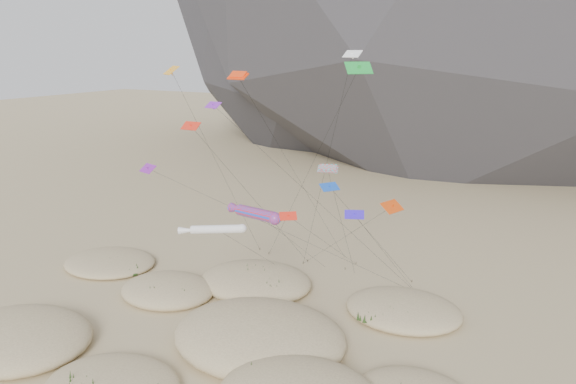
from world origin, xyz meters
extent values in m
plane|color=#CCB789|center=(0.00, 0.00, 0.00)|extent=(500.00, 500.00, 0.00)
ellipsoid|color=#CCB789|center=(-16.15, -7.53, 0.73)|extent=(14.92, 12.68, 3.24)
ellipsoid|color=#CCB789|center=(-10.89, 7.95, 0.58)|extent=(11.08, 9.41, 2.57)
ellipsoid|color=#CCB789|center=(3.98, 3.31, 0.91)|extent=(16.87, 14.34, 4.03)
ellipsoid|color=#CCB789|center=(-3.22, 14.53, 0.68)|extent=(13.51, 11.48, 3.01)
ellipsoid|color=#CCB789|center=(14.14, 15.79, 0.54)|extent=(12.27, 10.43, 2.41)
ellipsoid|color=#CCB789|center=(-23.28, 11.38, 0.42)|extent=(12.20, 10.37, 1.88)
ellipsoid|color=black|center=(-18.06, -6.53, 0.90)|extent=(2.88, 2.46, 0.86)
ellipsoid|color=black|center=(-14.64, -4.35, 0.80)|extent=(2.26, 1.93, 0.68)
ellipsoid|color=black|center=(-11.38, 6.86, 0.80)|extent=(2.99, 2.56, 0.90)
ellipsoid|color=black|center=(-7.59, 7.81, 0.70)|extent=(2.46, 2.10, 0.74)
ellipsoid|color=black|center=(3.64, 3.64, 1.10)|extent=(3.51, 3.00, 1.05)
ellipsoid|color=black|center=(6.18, 7.10, 1.00)|extent=(2.86, 2.44, 0.86)
ellipsoid|color=black|center=(1.35, 1.24, 0.90)|extent=(2.68, 2.29, 0.80)
ellipsoid|color=black|center=(-3.38, 14.60, 1.00)|extent=(2.85, 2.44, 0.86)
ellipsoid|color=black|center=(-0.14, 12.52, 0.90)|extent=(2.23, 1.91, 0.67)
ellipsoid|color=black|center=(14.18, 14.28, 0.70)|extent=(2.22, 1.90, 0.67)
ellipsoid|color=black|center=(12.02, 12.04, 0.60)|extent=(2.39, 2.04, 0.72)
ellipsoid|color=black|center=(-22.48, 11.18, 0.50)|extent=(2.02, 1.73, 0.61)
ellipsoid|color=black|center=(-18.51, 10.16, 0.40)|extent=(2.27, 1.95, 0.68)
cylinder|color=#3F2D1E|center=(-1.52, 23.56, 0.15)|extent=(0.08, 0.08, 0.30)
cylinder|color=#3F2D1E|center=(-1.30, 24.48, 0.15)|extent=(0.08, 0.08, 0.30)
cylinder|color=#3F2D1E|center=(4.04, 24.32, 0.15)|extent=(0.08, 0.08, 0.30)
cylinder|color=#3F2D1E|center=(4.61, 26.66, 0.15)|extent=(0.08, 0.08, 0.30)
cylinder|color=#3F2D1E|center=(12.60, 24.45, 0.15)|extent=(0.08, 0.08, 0.30)
cylinder|color=#3F2D1E|center=(-7.19, 24.47, 0.15)|extent=(0.08, 0.08, 0.30)
cylinder|color=#3F2D1E|center=(13.90, 21.66, 0.15)|extent=(0.08, 0.08, 0.30)
cylinder|color=#3F2D1E|center=(-9.15, 25.39, 0.15)|extent=(0.08, 0.08, 0.30)
cylinder|color=#FF1D1A|center=(-0.03, 9.68, 10.70)|extent=(6.49, 3.86, 1.87)
sphere|color=#FF1D1A|center=(2.92, 8.31, 10.96)|extent=(1.25, 1.25, 1.25)
cone|color=#FF1D1A|center=(-3.28, 11.19, 10.37)|extent=(2.90, 2.11, 1.34)
cylinder|color=black|center=(0.68, 16.84, 5.35)|extent=(1.44, 14.34, 10.72)
cylinder|color=silver|center=(-2.86, 6.57, 9.48)|extent=(5.32, 2.60, 1.21)
sphere|color=silver|center=(-0.37, 7.46, 9.69)|extent=(0.89, 0.89, 0.89)
cone|color=silver|center=(-5.60, 5.59, 9.21)|extent=(2.30, 1.45, 0.91)
cylinder|color=black|center=(-2.46, 13.39, 4.74)|extent=(0.83, 13.66, 9.50)
cube|color=#F3370C|center=(-4.04, 12.93, 24.33)|extent=(2.50, 1.37, 0.71)
cube|color=#F3370C|center=(-4.04, 12.93, 24.51)|extent=(2.11, 1.09, 0.69)
cylinder|color=black|center=(-0.82, 20.56, 12.16)|extent=(6.48, 15.30, 24.34)
cube|color=#FF1A2A|center=(6.64, 12.51, 15.49)|extent=(2.20, 1.37, 0.58)
cube|color=#FF1A2A|center=(6.64, 12.51, 15.68)|extent=(1.86, 1.12, 0.57)
cylinder|color=black|center=(6.08, 18.18, 7.75)|extent=(1.13, 11.37, 15.51)
cube|color=red|center=(-6.07, 7.24, 19.65)|extent=(1.92, 1.00, 0.73)
cube|color=red|center=(-6.07, 7.24, 19.50)|extent=(0.23, 0.22, 0.66)
cylinder|color=black|center=(-3.69, 15.86, 9.85)|extent=(4.80, 17.26, 19.62)
cube|color=purple|center=(-14.86, 10.30, 13.83)|extent=(2.38, 1.70, 0.84)
cube|color=purple|center=(-14.86, 10.30, 13.68)|extent=(0.32, 0.32, 0.73)
cylinder|color=black|center=(-0.48, 15.98, 6.94)|extent=(28.78, 11.39, 13.80)
cube|color=#351BE5|center=(11.03, 8.78, 12.41)|extent=(2.01, 1.57, 0.61)
cube|color=#351BE5|center=(11.03, 8.78, 12.26)|extent=(0.26, 0.23, 0.62)
cylinder|color=black|center=(12.46, 15.22, 6.23)|extent=(2.90, 12.90, 12.38)
cube|color=#E4440C|center=(14.65, 8.47, 13.73)|extent=(1.72, 2.38, 0.81)
cube|color=#E4440C|center=(14.65, 8.47, 13.58)|extent=(0.31, 0.32, 0.73)
cylinder|color=black|center=(6.56, 16.02, 6.89)|extent=(16.19, 15.12, 13.70)
cube|color=green|center=(10.46, 10.23, 25.50)|extent=(2.53, 2.41, 1.04)
cube|color=green|center=(10.46, 10.23, 25.35)|extent=(0.45, 0.46, 0.78)
cylinder|color=black|center=(1.64, 17.35, 12.77)|extent=(17.68, 14.27, 25.46)
cube|color=red|center=(6.08, 5.14, 12.53)|extent=(1.75, 1.56, 0.60)
cube|color=red|center=(6.08, 5.14, 12.38)|extent=(0.26, 0.26, 0.54)
cylinder|color=black|center=(5.34, 15.90, 6.29)|extent=(1.50, 21.53, 12.51)
cube|color=purple|center=(-5.58, 10.49, 21.46)|extent=(1.83, 1.20, 0.61)
cube|color=purple|center=(-5.58, 10.49, 21.31)|extent=(0.23, 0.20, 0.59)
cylinder|color=black|center=(4.16, 16.08, 10.76)|extent=(19.51, 11.20, 21.43)
cube|color=#FFA61A|center=(-10.34, 9.82, 24.92)|extent=(2.58, 2.29, 0.90)
cube|color=#FFA61A|center=(-10.34, 9.82, 24.77)|extent=(0.38, 0.38, 0.79)
cylinder|color=black|center=(-9.75, 17.60, 12.49)|extent=(1.21, 15.59, 24.89)
cube|color=white|center=(7.85, 15.20, 26.64)|extent=(1.92, 1.22, 0.69)
cube|color=white|center=(7.85, 15.20, 26.49)|extent=(0.25, 0.25, 0.61)
cylinder|color=black|center=(3.17, 19.38, 13.34)|extent=(9.41, 8.39, 26.60)
cube|color=blue|center=(8.15, 9.56, 14.52)|extent=(1.83, 2.02, 0.60)
cube|color=blue|center=(8.15, 9.56, 14.37)|extent=(0.25, 0.26, 0.62)
cylinder|color=black|center=(10.38, 17.01, 7.28)|extent=(4.48, 14.91, 14.49)
camera|label=1|loc=(28.81, -37.52, 27.25)|focal=35.00mm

